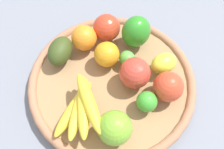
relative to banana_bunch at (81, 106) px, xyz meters
name	(u,v)px	position (x,y,z in m)	size (l,w,h in m)	color
ground_plane	(112,85)	(0.10, -0.07, -0.07)	(2.40, 2.40, 0.00)	slate
basket	(112,82)	(0.10, -0.07, -0.05)	(0.45, 0.45, 0.04)	#9F7A51
banana_bunch	(81,106)	(0.00, 0.00, 0.00)	(0.17, 0.13, 0.07)	yellow
orange_0	(107,54)	(0.15, -0.06, 0.00)	(0.07, 0.07, 0.07)	orange
lime_1	(147,102)	(0.02, -0.16, -0.01)	(0.05, 0.05, 0.05)	green
bell_pepper	(136,32)	(0.22, -0.14, 0.01)	(0.08, 0.08, 0.09)	#2C8923
orange_1	(84,38)	(0.20, 0.01, 0.00)	(0.07, 0.07, 0.07)	orange
lime_0	(127,58)	(0.15, -0.11, -0.01)	(0.04, 0.04, 0.04)	#59A43F
apple_3	(135,73)	(0.09, -0.13, 0.01)	(0.08, 0.08, 0.08)	#C83E2F
apple_2	(115,128)	(-0.05, -0.08, 0.01)	(0.08, 0.08, 0.08)	#76B12F
avocado	(60,51)	(0.16, 0.07, 0.00)	(0.09, 0.06, 0.06)	#37461B
apple_0	(168,87)	(0.05, -0.21, 0.00)	(0.08, 0.08, 0.08)	#D04428
apple_1	(107,28)	(0.24, -0.05, 0.00)	(0.08, 0.08, 0.08)	#C33C24
lemon_0	(164,63)	(0.13, -0.21, -0.01)	(0.07, 0.05, 0.05)	yellow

